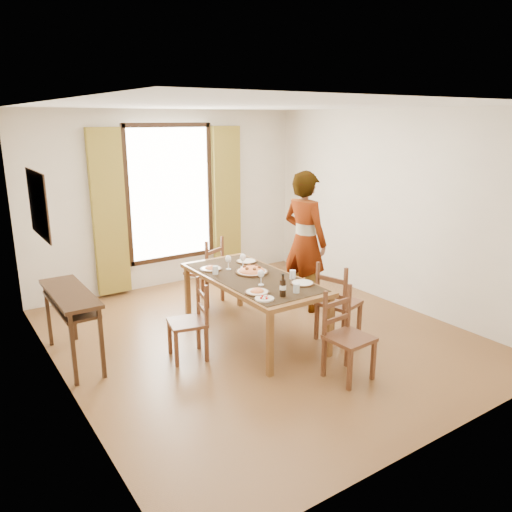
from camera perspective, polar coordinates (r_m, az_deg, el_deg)
ground at (r=6.17m, az=0.41°, el=-9.11°), size 5.00×5.00×0.00m
room_shell at (r=5.81m, az=-0.32°, el=5.31°), size 4.60×5.10×2.74m
console_table at (r=5.68m, az=-20.46°, el=-4.92°), size 0.38×1.20×0.80m
dining_table at (r=5.94m, az=-0.41°, el=-2.92°), size 0.93×1.99×0.76m
chair_west at (r=5.55m, az=-7.55°, el=-7.59°), size 0.46×0.46×0.87m
chair_north at (r=7.12m, az=-5.72°, el=-1.93°), size 0.56×0.56×0.96m
chair_south at (r=5.18m, az=10.36°, el=-9.19°), size 0.43×0.43×0.92m
chair_east at (r=5.98m, az=9.28°, el=-5.45°), size 0.53×0.53×0.97m
man at (r=6.79m, az=5.60°, el=1.68°), size 0.86×0.70×1.91m
plate_sw at (r=5.35m, az=0.12°, el=-3.99°), size 0.27×0.27×0.05m
plate_se at (r=5.66m, az=5.32°, el=-2.95°), size 0.27×0.27×0.05m
plate_nw at (r=6.20m, az=-5.15°, el=-1.32°), size 0.27×0.27×0.05m
plate_ne at (r=6.50m, az=-1.10°, el=-0.47°), size 0.27×0.27×0.05m
pasta_platter at (r=6.03m, az=-0.48°, el=-1.51°), size 0.40×0.40×0.10m
caprese_plate at (r=5.17m, az=0.96°, el=-4.78°), size 0.20×0.20×0.04m
wine_glass_a at (r=5.59m, az=0.58°, el=-2.44°), size 0.08×0.08×0.18m
wine_glass_b at (r=6.24m, az=-1.51°, el=-0.53°), size 0.08×0.08×0.18m
wine_glass_c at (r=6.17m, az=-3.18°, el=-0.72°), size 0.08×0.08×0.18m
tumbler_a at (r=5.84m, az=4.22°, el=-2.11°), size 0.07×0.07×0.10m
tumbler_b at (r=6.01m, az=-4.67°, el=-1.62°), size 0.07×0.07×0.10m
tumbler_c at (r=5.38m, az=4.64°, el=-3.69°), size 0.07×0.07×0.10m
wine_bottle at (r=5.24m, az=3.09°, el=-3.34°), size 0.07×0.07×0.25m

